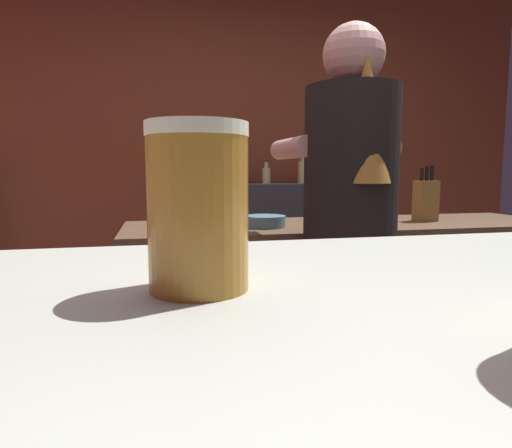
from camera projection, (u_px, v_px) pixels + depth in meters
The scene contains 12 objects.
wall_back at pixel (225, 148), 3.54m from camera, with size 5.20×0.10×2.70m, color brown.
prep_counter at pixel (346, 315), 2.16m from camera, with size 2.10×0.60×0.92m, color brown.
back_shelf at pixel (262, 252), 3.42m from camera, with size 0.81×0.36×1.07m, color #34383E.
bartender at pixel (350, 223), 1.61m from camera, with size 0.43×0.52×1.68m.
knife_block at pixel (426, 200), 2.17m from camera, with size 0.10×0.08×0.28m.
mixing_bowl at pixel (265, 221), 1.94m from camera, with size 0.18×0.18×0.05m, color slate.
chefs_knife at pixel (368, 223), 2.07m from camera, with size 0.24×0.03×0.01m, color silver.
pint_glass_near at pixel (198, 207), 0.35m from camera, with size 0.08×0.08×0.13m.
bottle_olive_oil at pixel (226, 171), 3.19m from camera, with size 0.08×0.08×0.24m.
bottle_soy at pixel (303, 171), 3.44m from camera, with size 0.08×0.08×0.25m.
bottle_vinegar at pixel (240, 170), 3.37m from camera, with size 0.06×0.06×0.26m.
bottle_hot_sauce at pixel (266, 175), 3.38m from camera, with size 0.07×0.07×0.18m.
Camera 1 is at (-0.54, -1.36, 1.16)m, focal length 30.73 mm.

